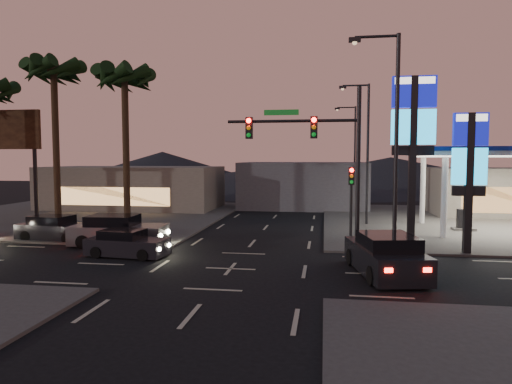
% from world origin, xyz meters
% --- Properties ---
extents(ground, '(140.00, 140.00, 0.00)m').
position_xyz_m(ground, '(0.00, 0.00, 0.00)').
color(ground, black).
rests_on(ground, ground).
extents(corner_lot_ne, '(24.00, 24.00, 0.12)m').
position_xyz_m(corner_lot_ne, '(16.00, 16.00, 0.06)').
color(corner_lot_ne, '#47443F').
rests_on(corner_lot_ne, ground).
extents(corner_lot_nw, '(24.00, 24.00, 0.12)m').
position_xyz_m(corner_lot_nw, '(-16.00, 16.00, 0.06)').
color(corner_lot_nw, '#47443F').
rests_on(corner_lot_nw, ground).
extents(convenience_store, '(10.00, 6.00, 4.00)m').
position_xyz_m(convenience_store, '(18.00, 21.00, 2.00)').
color(convenience_store, '#726B5B').
rests_on(convenience_store, ground).
extents(pylon_sign_tall, '(2.20, 0.35, 9.00)m').
position_xyz_m(pylon_sign_tall, '(8.50, 5.50, 6.39)').
color(pylon_sign_tall, black).
rests_on(pylon_sign_tall, ground).
extents(pylon_sign_short, '(1.60, 0.35, 7.00)m').
position_xyz_m(pylon_sign_short, '(11.00, 4.50, 4.66)').
color(pylon_sign_short, black).
rests_on(pylon_sign_short, ground).
extents(traffic_signal_mast, '(6.10, 0.39, 8.00)m').
position_xyz_m(traffic_signal_mast, '(3.76, 1.99, 5.23)').
color(traffic_signal_mast, black).
rests_on(traffic_signal_mast, ground).
extents(pedestal_signal, '(0.32, 0.39, 4.30)m').
position_xyz_m(pedestal_signal, '(5.50, 6.98, 2.92)').
color(pedestal_signal, black).
rests_on(pedestal_signal, ground).
extents(streetlight_near, '(2.14, 0.25, 10.00)m').
position_xyz_m(streetlight_near, '(6.79, 1.00, 5.72)').
color(streetlight_near, black).
rests_on(streetlight_near, ground).
extents(streetlight_mid, '(2.14, 0.25, 10.00)m').
position_xyz_m(streetlight_mid, '(6.79, 14.00, 5.72)').
color(streetlight_mid, black).
rests_on(streetlight_mid, ground).
extents(streetlight_far, '(2.14, 0.25, 10.00)m').
position_xyz_m(streetlight_far, '(6.79, 28.00, 5.72)').
color(streetlight_far, black).
rests_on(streetlight_far, ground).
extents(palm_a, '(4.41, 4.41, 10.86)m').
position_xyz_m(palm_a, '(-9.00, 9.50, 9.43)').
color(palm_a, black).
rests_on(palm_a, ground).
extents(palm_b, '(4.41, 4.41, 11.46)m').
position_xyz_m(palm_b, '(-14.00, 9.50, 9.97)').
color(palm_b, black).
rests_on(palm_b, ground).
extents(billboard, '(6.00, 0.30, 8.50)m').
position_xyz_m(billboard, '(-20.50, 13.00, 6.33)').
color(billboard, black).
rests_on(billboard, ground).
extents(building_far_west, '(16.00, 8.00, 4.00)m').
position_xyz_m(building_far_west, '(-14.00, 22.00, 2.00)').
color(building_far_west, '#726B5B').
rests_on(building_far_west, ground).
extents(building_far_mid, '(12.00, 9.00, 4.40)m').
position_xyz_m(building_far_mid, '(2.00, 26.00, 2.20)').
color(building_far_mid, '#4C4C51').
rests_on(building_far_mid, ground).
extents(hill_left, '(40.00, 40.00, 6.00)m').
position_xyz_m(hill_left, '(-25.00, 60.00, 3.00)').
color(hill_left, black).
rests_on(hill_left, ground).
extents(hill_right, '(50.00, 50.00, 5.00)m').
position_xyz_m(hill_right, '(15.00, 60.00, 2.50)').
color(hill_right, black).
rests_on(hill_right, ground).
extents(hill_center, '(60.00, 60.00, 4.00)m').
position_xyz_m(hill_center, '(0.00, 60.00, 2.00)').
color(hill_center, black).
rests_on(hill_center, ground).
extents(car_lane_a_front, '(4.13, 2.04, 1.31)m').
position_xyz_m(car_lane_a_front, '(-5.56, 1.75, 0.61)').
color(car_lane_a_front, black).
rests_on(car_lane_a_front, ground).
extents(car_lane_b_front, '(5.29, 2.43, 1.69)m').
position_xyz_m(car_lane_b_front, '(-7.16, 4.20, 0.79)').
color(car_lane_b_front, slate).
rests_on(car_lane_b_front, ground).
extents(car_lane_b_mid, '(4.61, 2.31, 1.46)m').
position_xyz_m(car_lane_b_mid, '(-11.53, 5.23, 0.68)').
color(car_lane_b_mid, black).
rests_on(car_lane_b_mid, ground).
extents(suv_station, '(3.07, 5.44, 1.72)m').
position_xyz_m(suv_station, '(6.52, -0.06, 0.80)').
color(suv_station, black).
rests_on(suv_station, ground).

